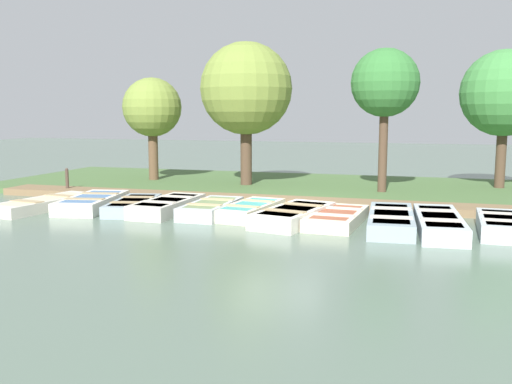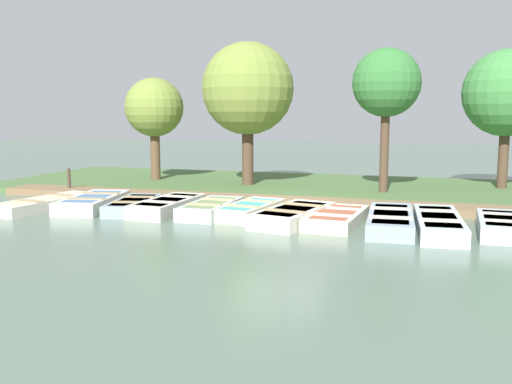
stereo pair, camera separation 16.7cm
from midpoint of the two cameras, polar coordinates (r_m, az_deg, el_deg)
name	(u,v)px [view 2 (the right image)]	position (r m, az deg, el deg)	size (l,w,h in m)	color
ground_plane	(280,213)	(16.26, 2.72, -2.12)	(80.00, 80.00, 0.00)	#566B5B
shore_bank	(316,188)	(21.06, 6.20, 0.41)	(8.00, 24.00, 0.19)	#476638
dock_walkway	(291,202)	(17.52, 3.84, -1.03)	(1.26, 20.24, 0.23)	brown
rowboat_0	(45,203)	(18.02, -20.06, -1.07)	(3.51, 1.59, 0.34)	beige
rowboat_1	(93,202)	(17.64, -15.69, -0.97)	(3.19, 1.76, 0.40)	silver
rowboat_2	(134,205)	(16.94, -11.86, -1.28)	(2.88, 1.58, 0.36)	#8C9EA8
rowboat_3	(168,206)	(16.46, -8.49, -1.36)	(2.93, 1.18, 0.41)	beige
rowboat_4	(211,208)	(15.93, -4.21, -1.64)	(2.62, 1.07, 0.39)	#B2BCC1
rowboat_5	(250,210)	(15.72, -0.30, -1.78)	(2.78, 1.38, 0.37)	beige
rowboat_6	(293,215)	(14.82, 4.09, -2.32)	(3.14, 1.77, 0.41)	silver
rowboat_7	(337,218)	(14.78, 8.39, -2.56)	(2.86, 1.35, 0.34)	beige
rowboat_8	(391,220)	(14.52, 13.63, -2.76)	(3.53, 1.29, 0.40)	#8C9EA8
rowboat_9	(438,223)	(14.38, 18.10, -3.00)	(3.62, 1.28, 0.42)	#B2BCC1
rowboat_10	(502,226)	(14.63, 23.73, -3.09)	(2.64, 1.15, 0.42)	#B2BCC1
mooring_post_near	(69,181)	(20.96, -17.97, 1.06)	(0.11, 0.11, 0.93)	#47382D
park_tree_far_left	(154,108)	(23.01, -9.93, 8.23)	(2.31, 2.31, 4.21)	brown
park_tree_left	(248,89)	(21.04, -0.62, 10.23)	(3.36, 3.36, 5.39)	#4C3828
park_tree_center	(386,84)	(19.56, 13.15, 10.46)	(2.26, 2.26, 4.95)	#4C3828
park_tree_right	(507,94)	(21.87, 24.01, 8.97)	(3.02, 3.02, 5.03)	#4C3828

